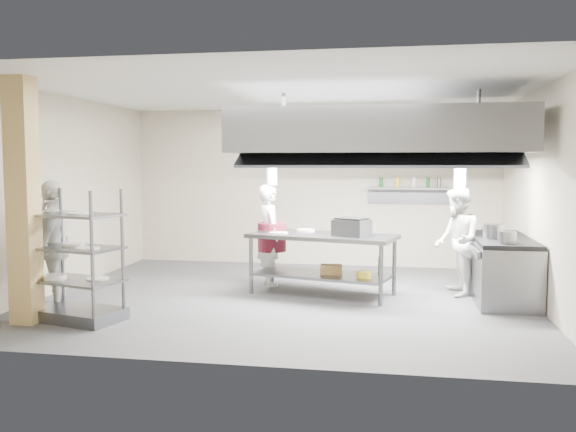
% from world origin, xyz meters
% --- Properties ---
extents(floor, '(7.00, 7.00, 0.00)m').
position_xyz_m(floor, '(0.00, 0.00, 0.00)').
color(floor, '#3D3D3F').
rests_on(floor, ground).
extents(ceiling, '(7.00, 7.00, 0.00)m').
position_xyz_m(ceiling, '(0.00, 0.00, 3.00)').
color(ceiling, silver).
rests_on(ceiling, wall_back).
extents(wall_back, '(7.00, 0.00, 7.00)m').
position_xyz_m(wall_back, '(0.00, 3.00, 1.50)').
color(wall_back, tan).
rests_on(wall_back, ground).
extents(wall_left, '(0.00, 6.00, 6.00)m').
position_xyz_m(wall_left, '(-3.50, 0.00, 1.50)').
color(wall_left, tan).
rests_on(wall_left, ground).
extents(wall_right, '(0.00, 6.00, 6.00)m').
position_xyz_m(wall_right, '(3.50, 0.00, 1.50)').
color(wall_right, tan).
rests_on(wall_right, ground).
extents(column, '(0.30, 0.30, 3.00)m').
position_xyz_m(column, '(-2.90, -1.90, 1.50)').
color(column, tan).
rests_on(column, floor).
extents(exhaust_hood, '(4.00, 2.50, 0.60)m').
position_xyz_m(exhaust_hood, '(1.30, 0.40, 2.40)').
color(exhaust_hood, slate).
rests_on(exhaust_hood, ceiling).
extents(hood_strip_a, '(1.60, 0.12, 0.04)m').
position_xyz_m(hood_strip_a, '(0.40, 0.40, 2.08)').
color(hood_strip_a, white).
rests_on(hood_strip_a, exhaust_hood).
extents(hood_strip_b, '(1.60, 0.12, 0.04)m').
position_xyz_m(hood_strip_b, '(2.20, 0.40, 2.08)').
color(hood_strip_b, white).
rests_on(hood_strip_b, exhaust_hood).
extents(wall_shelf, '(1.50, 0.28, 0.04)m').
position_xyz_m(wall_shelf, '(1.80, 2.84, 1.50)').
color(wall_shelf, slate).
rests_on(wall_shelf, wall_back).
extents(island, '(2.32, 1.40, 0.91)m').
position_xyz_m(island, '(0.50, 0.33, 0.46)').
color(island, gray).
rests_on(island, floor).
extents(island_worktop, '(2.32, 1.40, 0.06)m').
position_xyz_m(island_worktop, '(0.50, 0.33, 0.88)').
color(island_worktop, slate).
rests_on(island_worktop, island).
extents(island_undershelf, '(2.13, 1.27, 0.04)m').
position_xyz_m(island_undershelf, '(0.50, 0.33, 0.30)').
color(island_undershelf, slate).
rests_on(island_undershelf, island).
extents(pass_rack, '(1.22, 0.89, 1.65)m').
position_xyz_m(pass_rack, '(-2.34, -1.69, 0.82)').
color(pass_rack, gray).
rests_on(pass_rack, floor).
extents(cooking_range, '(0.80, 2.00, 0.84)m').
position_xyz_m(cooking_range, '(3.08, 0.50, 0.42)').
color(cooking_range, gray).
rests_on(cooking_range, floor).
extents(range_top, '(0.78, 1.96, 0.06)m').
position_xyz_m(range_top, '(3.08, 0.50, 0.87)').
color(range_top, black).
rests_on(range_top, cooking_range).
extents(chef_head, '(0.61, 0.70, 1.62)m').
position_xyz_m(chef_head, '(-0.42, 0.90, 0.81)').
color(chef_head, white).
rests_on(chef_head, floor).
extents(chef_line, '(0.67, 0.83, 1.61)m').
position_xyz_m(chef_line, '(2.47, 0.64, 0.81)').
color(chef_line, silver).
rests_on(chef_line, floor).
extents(chef_plating, '(0.68, 1.10, 1.74)m').
position_xyz_m(chef_plating, '(-2.91, -1.24, 0.87)').
color(chef_plating, silver).
rests_on(chef_plating, floor).
extents(griddle, '(0.60, 0.55, 0.24)m').
position_xyz_m(griddle, '(0.94, 0.23, 1.03)').
color(griddle, slate).
rests_on(griddle, island_worktop).
extents(wicker_basket, '(0.33, 0.23, 0.14)m').
position_xyz_m(wicker_basket, '(0.64, 0.29, 0.39)').
color(wicker_basket, olive).
rests_on(wicker_basket, island_undershelf).
extents(stockpot, '(0.29, 0.29, 0.20)m').
position_xyz_m(stockpot, '(2.94, 0.34, 1.00)').
color(stockpot, gray).
rests_on(stockpot, range_top).
extents(plate_stack, '(0.28, 0.28, 0.05)m').
position_xyz_m(plate_stack, '(-2.34, -1.69, 0.53)').
color(plate_stack, silver).
rests_on(plate_stack, pass_rack).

